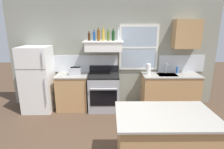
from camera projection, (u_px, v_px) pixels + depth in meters
name	position (u px, v px, depth m)	size (l,w,h in m)	color
back_wall	(115.00, 55.00, 4.82)	(5.40, 0.11, 2.70)	gray
refrigerator	(38.00, 79.00, 4.58)	(0.70, 0.72, 1.62)	white
counter_left_of_stove	(73.00, 92.00, 4.74)	(0.79, 0.63, 0.91)	tan
toaster	(75.00, 71.00, 4.59)	(0.30, 0.20, 0.19)	silver
stove_range	(104.00, 92.00, 4.70)	(0.76, 0.69, 1.09)	#9EA0A5
range_hood_shelf	(104.00, 46.00, 4.49)	(0.96, 0.52, 0.24)	white
bottle_brown_stout	(89.00, 37.00, 4.49)	(0.06, 0.06, 0.23)	#381E0F
bottle_blue_liqueur	(94.00, 36.00, 4.46)	(0.07, 0.07, 0.27)	#1E478C
bottle_amber_wine	(99.00, 35.00, 4.42)	(0.07, 0.07, 0.31)	brown
bottle_champagne_gold_foil	(103.00, 35.00, 4.44)	(0.08, 0.08, 0.33)	#B29333
bottle_olive_oil_square	(108.00, 36.00, 4.44)	(0.06, 0.06, 0.28)	#4C601E
bottle_dark_green_wine	(113.00, 36.00, 4.43)	(0.07, 0.07, 0.29)	#143819
bottle_clear_tall	(118.00, 35.00, 4.48)	(0.06, 0.06, 0.33)	silver
counter_right_with_sink	(169.00, 91.00, 4.76)	(1.43, 0.63, 0.91)	tan
sink_faucet	(166.00, 67.00, 4.69)	(0.03, 0.17, 0.28)	silver
paper_towel_roll	(148.00, 69.00, 4.60)	(0.11, 0.11, 0.27)	white
dish_soap_bottle	(177.00, 70.00, 4.72)	(0.06, 0.06, 0.18)	blue
kitchen_island	(164.00, 142.00, 2.69)	(1.40, 0.90, 0.91)	tan
upper_cabinet_right	(187.00, 34.00, 4.52)	(0.64, 0.32, 0.70)	tan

